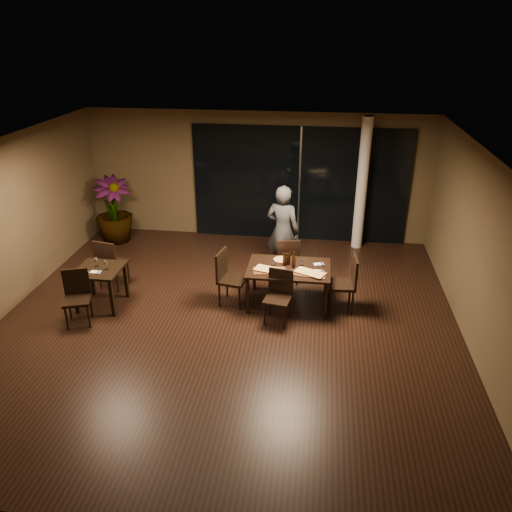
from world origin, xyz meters
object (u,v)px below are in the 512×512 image
at_px(side_table, 100,275).
at_px(chair_side_far, 110,262).
at_px(chair_main_left, 228,275).
at_px(chair_side_near, 77,294).
at_px(diner, 283,231).
at_px(potted_plant, 113,210).
at_px(bottle_c, 289,257).
at_px(chair_main_right, 347,281).
at_px(main_table, 289,271).
at_px(bottle_b, 294,260).
at_px(bottle_a, 285,257).
at_px(chair_main_far, 287,259).
at_px(chair_main_near, 279,293).

relative_size(side_table, chair_side_far, 0.77).
distance_m(chair_main_left, chair_side_near, 2.65).
relative_size(diner, potted_plant, 1.23).
distance_m(diner, bottle_c, 1.13).
xyz_separation_m(side_table, chair_main_right, (4.45, 0.46, -0.05)).
relative_size(main_table, chair_side_near, 1.57).
relative_size(main_table, potted_plant, 0.97).
relative_size(chair_main_right, bottle_b, 3.30).
distance_m(potted_plant, bottle_a, 4.84).
distance_m(chair_main_far, chair_main_right, 1.41).
relative_size(chair_main_far, bottle_c, 3.34).
xyz_separation_m(side_table, bottle_c, (3.38, 0.63, 0.27)).
relative_size(chair_main_near, diner, 0.49).
distance_m(main_table, side_table, 3.44).
bearing_deg(potted_plant, chair_side_near, -78.10).
xyz_separation_m(side_table, bottle_a, (3.32, 0.58, 0.29)).
relative_size(chair_main_left, bottle_b, 3.32).
relative_size(chair_main_right, diner, 0.54).
height_order(main_table, chair_main_left, chair_main_left).
xyz_separation_m(chair_main_left, chair_side_near, (-2.47, -0.96, -0.05)).
height_order(main_table, potted_plant, potted_plant).
height_order(side_table, bottle_c, bottle_c).
distance_m(main_table, chair_main_near, 0.60).
bearing_deg(chair_main_left, chair_main_far, -37.75).
relative_size(side_table, chair_main_near, 0.85).
height_order(chair_side_far, bottle_b, bottle_b).
height_order(bottle_a, bottle_b, bottle_a).
xyz_separation_m(main_table, bottle_a, (-0.08, 0.08, 0.24)).
bearing_deg(main_table, side_table, -171.63).
bearing_deg(bottle_b, chair_side_far, 178.18).
bearing_deg(bottle_a, bottle_c, 34.85).
relative_size(chair_side_far, bottle_a, 3.12).
distance_m(chair_main_right, bottle_a, 1.19).
relative_size(chair_main_right, chair_side_far, 0.99).
distance_m(main_table, chair_main_far, 0.82).
height_order(chair_main_near, diner, diner).
bearing_deg(bottle_c, main_table, -82.59).
distance_m(chair_main_near, chair_main_left, 1.09).
height_order(chair_main_right, bottle_a, bottle_a).
bearing_deg(chair_side_far, diner, -148.95).
bearing_deg(diner, potted_plant, -0.07).
relative_size(chair_main_left, potted_plant, 0.67).
bearing_deg(diner, chair_main_near, 109.30).
relative_size(side_table, chair_main_far, 0.82).
bearing_deg(chair_main_far, chair_side_near, 15.45).
bearing_deg(chair_side_far, chair_main_left, -173.49).
relative_size(main_table, side_table, 1.88).
distance_m(chair_side_far, bottle_c, 3.48).
bearing_deg(chair_main_left, main_table, -73.89).
height_order(chair_main_near, bottle_a, bottle_a).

